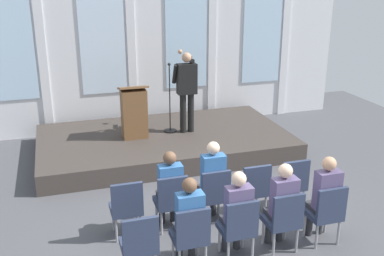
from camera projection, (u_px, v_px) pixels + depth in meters
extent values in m
plane|color=#4C4C51|center=(221.00, 234.00, 6.97)|extent=(13.97, 13.97, 0.00)
cube|color=silver|center=(145.00, 50.00, 11.18)|extent=(10.30, 0.10, 3.90)
cube|color=silver|center=(10.00, 50.00, 10.21)|extent=(1.06, 0.04, 2.28)
cube|color=silver|center=(42.00, 56.00, 10.45)|extent=(0.20, 0.08, 3.90)
cube|color=silver|center=(103.00, 46.00, 10.78)|extent=(1.06, 0.04, 2.28)
cube|color=silver|center=(131.00, 51.00, 11.03)|extent=(0.20, 0.08, 3.90)
cube|color=silver|center=(186.00, 42.00, 11.36)|extent=(1.06, 0.04, 2.28)
cube|color=silver|center=(212.00, 47.00, 11.60)|extent=(0.20, 0.08, 3.90)
cube|color=silver|center=(262.00, 39.00, 11.93)|extent=(1.06, 0.04, 2.28)
cube|color=silver|center=(285.00, 44.00, 12.18)|extent=(0.20, 0.08, 3.90)
cube|color=#3F3833|center=(164.00, 142.00, 10.13)|extent=(5.40, 3.00, 0.39)
cylinder|color=black|center=(183.00, 113.00, 10.04)|extent=(0.14, 0.14, 0.88)
cylinder|color=black|center=(191.00, 113.00, 10.09)|extent=(0.14, 0.14, 0.88)
cube|color=black|center=(187.00, 79.00, 9.82)|extent=(0.42, 0.22, 0.66)
cube|color=#B28C19|center=(185.00, 74.00, 9.90)|extent=(0.06, 0.01, 0.39)
sphere|color=tan|center=(187.00, 57.00, 9.67)|extent=(0.21, 0.21, 0.21)
cylinder|color=black|center=(175.00, 74.00, 9.79)|extent=(0.09, 0.28, 0.45)
cylinder|color=black|center=(192.00, 61.00, 9.86)|extent=(0.15, 0.36, 0.15)
cylinder|color=black|center=(188.00, 58.00, 9.95)|extent=(0.11, 0.34, 0.15)
sphere|color=tan|center=(180.00, 52.00, 10.13)|extent=(0.10, 0.10, 0.10)
cylinder|color=black|center=(170.00, 131.00, 10.22)|extent=(0.28, 0.28, 0.03)
cylinder|color=black|center=(170.00, 99.00, 9.98)|extent=(0.02, 0.02, 1.45)
sphere|color=#262626|center=(169.00, 64.00, 9.73)|extent=(0.07, 0.07, 0.07)
cube|color=brown|center=(134.00, 114.00, 9.73)|extent=(0.52, 0.40, 1.05)
cube|color=brown|center=(133.00, 88.00, 9.56)|extent=(0.60, 0.48, 0.14)
cylinder|color=#99999E|center=(136.00, 215.00, 7.11)|extent=(0.04, 0.04, 0.40)
cylinder|color=#99999E|center=(113.00, 219.00, 7.01)|extent=(0.04, 0.04, 0.40)
cylinder|color=#99999E|center=(141.00, 227.00, 6.80)|extent=(0.04, 0.04, 0.40)
cylinder|color=#99999E|center=(116.00, 230.00, 6.70)|extent=(0.04, 0.04, 0.40)
cube|color=#2D3851|center=(126.00, 209.00, 6.82)|extent=(0.46, 0.44, 0.08)
cube|color=#2D3851|center=(127.00, 198.00, 6.56)|extent=(0.46, 0.06, 0.46)
cylinder|color=#99999E|center=(179.00, 209.00, 7.30)|extent=(0.04, 0.04, 0.40)
cylinder|color=#99999E|center=(157.00, 212.00, 7.20)|extent=(0.04, 0.04, 0.40)
cylinder|color=#99999E|center=(184.00, 220.00, 6.99)|extent=(0.04, 0.04, 0.40)
cylinder|color=#99999E|center=(162.00, 223.00, 6.89)|extent=(0.04, 0.04, 0.40)
cube|color=#2D3851|center=(170.00, 202.00, 7.01)|extent=(0.46, 0.44, 0.08)
cube|color=#2D3851|center=(173.00, 192.00, 6.75)|extent=(0.46, 0.06, 0.46)
cylinder|color=#2D2D33|center=(162.00, 210.00, 7.22)|extent=(0.10, 0.10, 0.44)
cylinder|color=#2D2D33|center=(173.00, 208.00, 7.27)|extent=(0.10, 0.10, 0.44)
cube|color=#2D2D33|center=(169.00, 197.00, 7.05)|extent=(0.34, 0.36, 0.12)
cube|color=#3366A5|center=(170.00, 181.00, 6.84)|extent=(0.36, 0.20, 0.52)
sphere|color=brown|center=(170.00, 158.00, 6.74)|extent=(0.20, 0.20, 0.20)
cylinder|color=#99999E|center=(219.00, 203.00, 7.49)|extent=(0.04, 0.04, 0.40)
cylinder|color=#99999E|center=(198.00, 206.00, 7.39)|extent=(0.04, 0.04, 0.40)
cylinder|color=#99999E|center=(226.00, 213.00, 7.18)|extent=(0.04, 0.04, 0.40)
cylinder|color=#99999E|center=(204.00, 216.00, 7.08)|extent=(0.04, 0.04, 0.40)
cube|color=#2D3851|center=(212.00, 196.00, 7.20)|extent=(0.46, 0.44, 0.08)
cube|color=#2D3851|center=(216.00, 186.00, 6.94)|extent=(0.46, 0.06, 0.46)
cylinder|color=#2D2D33|center=(203.00, 204.00, 7.41)|extent=(0.10, 0.10, 0.44)
cylinder|color=#2D2D33|center=(213.00, 202.00, 7.46)|extent=(0.10, 0.10, 0.44)
cube|color=#2D2D33|center=(211.00, 191.00, 7.24)|extent=(0.34, 0.36, 0.12)
cube|color=#3366A5|center=(213.00, 173.00, 7.02)|extent=(0.36, 0.20, 0.60)
sphere|color=beige|center=(213.00, 148.00, 6.91)|extent=(0.20, 0.20, 0.20)
cylinder|color=#99999E|center=(257.00, 197.00, 7.68)|extent=(0.04, 0.04, 0.40)
cylinder|color=#99999E|center=(237.00, 200.00, 7.58)|extent=(0.04, 0.04, 0.40)
cylinder|color=#99999E|center=(265.00, 207.00, 7.37)|extent=(0.04, 0.04, 0.40)
cylinder|color=#99999E|center=(245.00, 210.00, 7.27)|extent=(0.04, 0.04, 0.40)
cube|color=#2D3851|center=(251.00, 190.00, 7.39)|extent=(0.46, 0.44, 0.08)
cube|color=#2D3851|center=(257.00, 180.00, 7.13)|extent=(0.46, 0.06, 0.46)
cylinder|color=#99999E|center=(293.00, 192.00, 7.87)|extent=(0.04, 0.04, 0.40)
cylinder|color=#99999E|center=(274.00, 195.00, 7.77)|extent=(0.04, 0.04, 0.40)
cylinder|color=#99999E|center=(303.00, 201.00, 7.56)|extent=(0.04, 0.04, 0.40)
cylinder|color=#99999E|center=(283.00, 204.00, 7.46)|extent=(0.04, 0.04, 0.40)
cube|color=#2D3851|center=(289.00, 185.00, 7.58)|extent=(0.46, 0.44, 0.08)
cube|color=#2D3851|center=(296.00, 175.00, 7.32)|extent=(0.46, 0.06, 0.46)
cylinder|color=#99999E|center=(150.00, 252.00, 6.20)|extent=(0.04, 0.04, 0.40)
cylinder|color=#99999E|center=(124.00, 256.00, 6.10)|extent=(0.04, 0.04, 0.40)
cube|color=#2D3851|center=(139.00, 245.00, 5.91)|extent=(0.46, 0.44, 0.08)
cube|color=#2D3851|center=(141.00, 235.00, 5.65)|extent=(0.46, 0.06, 0.46)
cylinder|color=#99999E|center=(198.00, 243.00, 6.39)|extent=(0.04, 0.04, 0.40)
cylinder|color=#99999E|center=(173.00, 248.00, 6.29)|extent=(0.04, 0.04, 0.40)
cube|color=#2D3851|center=(189.00, 237.00, 6.10)|extent=(0.46, 0.44, 0.08)
cube|color=#2D3851|center=(193.00, 226.00, 5.84)|extent=(0.46, 0.06, 0.46)
cylinder|color=#2D2D33|center=(179.00, 245.00, 6.31)|extent=(0.10, 0.10, 0.44)
cylinder|color=#2D2D33|center=(191.00, 243.00, 6.36)|extent=(0.10, 0.10, 0.44)
cube|color=#2D2D33|center=(188.00, 231.00, 6.14)|extent=(0.34, 0.36, 0.12)
cube|color=#3366A5|center=(190.00, 213.00, 5.93)|extent=(0.36, 0.20, 0.55)
sphere|color=brown|center=(190.00, 185.00, 5.82)|extent=(0.20, 0.20, 0.20)
cylinder|color=#99999E|center=(243.00, 235.00, 6.58)|extent=(0.04, 0.04, 0.40)
cylinder|color=#99999E|center=(219.00, 239.00, 6.48)|extent=(0.04, 0.04, 0.40)
cylinder|color=#99999E|center=(253.00, 248.00, 6.27)|extent=(0.04, 0.04, 0.40)
cylinder|color=#99999E|center=(228.00, 253.00, 6.17)|extent=(0.04, 0.04, 0.40)
cube|color=#2D3851|center=(236.00, 229.00, 6.29)|extent=(0.46, 0.44, 0.08)
cube|color=#2D3851|center=(242.00, 218.00, 6.03)|extent=(0.46, 0.06, 0.46)
cylinder|color=#2D2D33|center=(225.00, 237.00, 6.50)|extent=(0.10, 0.10, 0.44)
cylinder|color=#2D2D33|center=(237.00, 235.00, 6.55)|extent=(0.10, 0.10, 0.44)
cube|color=#2D2D33|center=(235.00, 223.00, 6.33)|extent=(0.34, 0.36, 0.12)
cube|color=#594C72|center=(239.00, 205.00, 6.12)|extent=(0.36, 0.20, 0.54)
sphere|color=beige|center=(239.00, 179.00, 6.01)|extent=(0.20, 0.20, 0.20)
cylinder|color=#99999E|center=(285.00, 228.00, 6.77)|extent=(0.04, 0.04, 0.40)
cylinder|color=#99999E|center=(263.00, 232.00, 6.67)|extent=(0.04, 0.04, 0.40)
cylinder|color=#99999E|center=(297.00, 240.00, 6.46)|extent=(0.04, 0.04, 0.40)
cylinder|color=#99999E|center=(274.00, 244.00, 6.36)|extent=(0.04, 0.04, 0.40)
cube|color=#2D3851|center=(281.00, 221.00, 6.48)|extent=(0.46, 0.44, 0.08)
cube|color=#2D3851|center=(289.00, 211.00, 6.22)|extent=(0.46, 0.06, 0.46)
cylinder|color=#2D2D33|center=(268.00, 229.00, 6.69)|extent=(0.10, 0.10, 0.44)
cylinder|color=#2D2D33|center=(280.00, 227.00, 6.74)|extent=(0.10, 0.10, 0.44)
cube|color=#2D2D33|center=(279.00, 215.00, 6.52)|extent=(0.34, 0.36, 0.12)
cube|color=#594C72|center=(284.00, 197.00, 6.31)|extent=(0.36, 0.20, 0.57)
sphere|color=beige|center=(286.00, 171.00, 6.20)|extent=(0.20, 0.20, 0.20)
cylinder|color=#99999E|center=(325.00, 221.00, 6.96)|extent=(0.04, 0.04, 0.40)
cylinder|color=#99999E|center=(304.00, 224.00, 6.86)|extent=(0.04, 0.04, 0.40)
cylinder|color=#99999E|center=(338.00, 232.00, 6.65)|extent=(0.04, 0.04, 0.40)
cylinder|color=#99999E|center=(317.00, 236.00, 6.55)|extent=(0.04, 0.04, 0.40)
cube|color=#2D3851|center=(323.00, 214.00, 6.67)|extent=(0.46, 0.44, 0.08)
cube|color=#2D3851|center=(332.00, 204.00, 6.41)|extent=(0.46, 0.06, 0.46)
cylinder|color=#2D2D33|center=(309.00, 222.00, 6.88)|extent=(0.10, 0.10, 0.44)
cylinder|color=#2D2D33|center=(320.00, 220.00, 6.93)|extent=(0.10, 0.10, 0.44)
cube|color=#2D2D33|center=(321.00, 208.00, 6.71)|extent=(0.34, 0.36, 0.12)
cube|color=#594C72|center=(327.00, 190.00, 6.49)|extent=(0.36, 0.20, 0.59)
sphere|color=tan|center=(329.00, 164.00, 6.38)|extent=(0.20, 0.20, 0.20)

